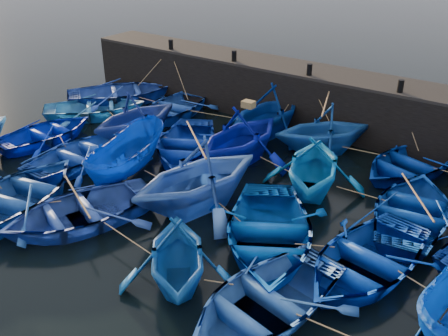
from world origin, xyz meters
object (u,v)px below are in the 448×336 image
Objects in this scene: boat_8 at (185,144)px; wooden_crate at (248,104)px; boat_0 at (121,92)px; boat_13 at (46,133)px.

boat_8 is 11.18× the size of wooden_crate.
wooden_crate is at bearing -155.55° from boat_0.
boat_8 is (6.92, -3.08, -0.04)m from boat_0.
boat_8 is at bearing -165.70° from boat_0.
boat_0 is 9.97m from wooden_crate.
wooden_crate is (8.35, 3.20, 2.12)m from boat_13.
boat_0 is 5.65m from boat_13.
boat_13 is 9.19m from wooden_crate.
boat_8 is 1.16× the size of boat_13.
wooden_crate is at bearing -12.19° from boat_8.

